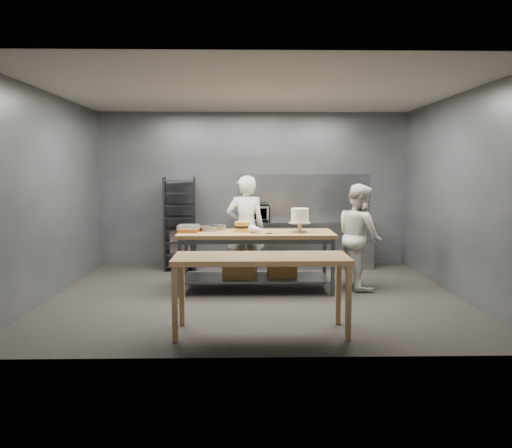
% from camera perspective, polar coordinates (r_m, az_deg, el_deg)
% --- Properties ---
extents(ground, '(6.00, 6.00, 0.00)m').
position_cam_1_polar(ground, '(7.57, -0.05, -8.17)').
color(ground, black).
rests_on(ground, ground).
extents(back_wall, '(6.00, 0.04, 3.00)m').
position_cam_1_polar(back_wall, '(9.84, -0.34, 3.98)').
color(back_wall, '#4C4F54').
rests_on(back_wall, ground).
extents(work_table, '(2.40, 0.90, 0.92)m').
position_cam_1_polar(work_table, '(7.79, 0.05, -3.45)').
color(work_table, olive).
rests_on(work_table, ground).
extents(near_counter, '(2.00, 0.70, 0.90)m').
position_cam_1_polar(near_counter, '(5.72, 0.59, -4.51)').
color(near_counter, '#9D6C41').
rests_on(near_counter, ground).
extents(back_counter, '(2.60, 0.60, 0.90)m').
position_cam_1_polar(back_counter, '(9.69, 5.63, -2.31)').
color(back_counter, slate).
rests_on(back_counter, ground).
extents(splashback_panel, '(2.60, 0.02, 0.90)m').
position_cam_1_polar(splashback_panel, '(9.89, 5.48, 3.10)').
color(splashback_panel, slate).
rests_on(splashback_panel, back_counter).
extents(speed_rack, '(0.66, 0.71, 1.75)m').
position_cam_1_polar(speed_rack, '(9.57, -8.69, -0.02)').
color(speed_rack, black).
rests_on(speed_rack, ground).
extents(chef_behind, '(0.70, 0.50, 1.79)m').
position_cam_1_polar(chef_behind, '(8.48, -1.19, -0.48)').
color(chef_behind, silver).
rests_on(chef_behind, ground).
extents(chef_right, '(0.82, 0.94, 1.66)m').
position_cam_1_polar(chef_right, '(8.08, 11.72, -1.38)').
color(chef_right, silver).
rests_on(chef_right, ground).
extents(microwave, '(0.54, 0.37, 0.30)m').
position_cam_1_polar(microwave, '(9.55, -0.07, 1.21)').
color(microwave, black).
rests_on(microwave, back_counter).
extents(frosted_cake_stand, '(0.34, 0.34, 0.37)m').
position_cam_1_polar(frosted_cake_stand, '(7.71, 5.02, 0.80)').
color(frosted_cake_stand, '#B5A991').
rests_on(frosted_cake_stand, work_table).
extents(layer_cake, '(0.23, 0.23, 0.16)m').
position_cam_1_polar(layer_cake, '(7.76, -1.57, -0.31)').
color(layer_cake, gold).
rests_on(layer_cake, work_table).
extents(cake_pans, '(0.41, 0.42, 0.07)m').
position_cam_1_polar(cake_pans, '(7.98, -4.92, -0.46)').
color(cake_pans, gray).
rests_on(cake_pans, work_table).
extents(piping_bag, '(0.32, 0.38, 0.12)m').
position_cam_1_polar(piping_bag, '(7.51, 0.33, -0.68)').
color(piping_bag, white).
rests_on(piping_bag, work_table).
extents(offset_spatula, '(0.37, 0.02, 0.02)m').
position_cam_1_polar(offset_spatula, '(7.53, 2.17, -1.08)').
color(offset_spatula, slate).
rests_on(offset_spatula, work_table).
extents(pastry_clamshells, '(0.33, 0.33, 0.11)m').
position_cam_1_polar(pastry_clamshells, '(7.81, -7.69, -0.49)').
color(pastry_clamshells, '#9D531F').
rests_on(pastry_clamshells, work_table).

